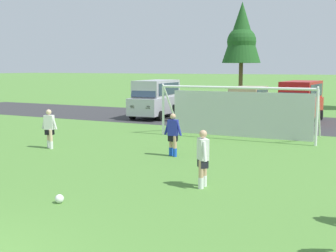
{
  "coord_description": "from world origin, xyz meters",
  "views": [
    {
      "loc": [
        6.51,
        -3.92,
        3.35
      ],
      "look_at": [
        -0.43,
        10.44,
        1.12
      ],
      "focal_mm": 44.68,
      "sensor_mm": 36.0,
      "label": 1
    }
  ],
  "objects_px": {
    "soccer_ball": "(59,199)",
    "parked_car_slot_far_left": "(156,98)",
    "player_defender_far": "(49,129)",
    "parked_car_slot_left": "(199,106)",
    "parked_car_slot_center_left": "(248,103)",
    "parked_car_slot_center": "(301,100)",
    "soccer_goal": "(239,111)",
    "player_trailing_back": "(203,159)",
    "player_winger_left": "(173,135)"
  },
  "relations": [
    {
      "from": "parked_car_slot_left",
      "to": "parked_car_slot_center",
      "type": "relative_size",
      "value": 0.86
    },
    {
      "from": "soccer_goal",
      "to": "parked_car_slot_center_left",
      "type": "xyz_separation_m",
      "value": [
        -1.31,
        6.56,
        -0.18
      ]
    },
    {
      "from": "player_trailing_back",
      "to": "parked_car_slot_far_left",
      "type": "distance_m",
      "value": 16.84
    },
    {
      "from": "player_defender_far",
      "to": "parked_car_slot_center",
      "type": "xyz_separation_m",
      "value": [
        8.06,
        13.79,
        0.52
      ]
    },
    {
      "from": "soccer_ball",
      "to": "soccer_goal",
      "type": "xyz_separation_m",
      "value": [
        1.17,
        11.64,
        1.18
      ]
    },
    {
      "from": "player_defender_far",
      "to": "parked_car_slot_left",
      "type": "relative_size",
      "value": 0.39
    },
    {
      "from": "soccer_goal",
      "to": "parked_car_slot_center_left",
      "type": "relative_size",
      "value": 1.6
    },
    {
      "from": "player_defender_far",
      "to": "parked_car_slot_center_left",
      "type": "xyz_separation_m",
      "value": [
        4.99,
        12.74,
        0.29
      ]
    },
    {
      "from": "soccer_ball",
      "to": "parked_car_slot_left",
      "type": "distance_m",
      "value": 17.91
    },
    {
      "from": "soccer_ball",
      "to": "player_defender_far",
      "type": "height_order",
      "value": "player_defender_far"
    },
    {
      "from": "soccer_goal",
      "to": "parked_car_slot_center",
      "type": "bearing_deg",
      "value": 76.93
    },
    {
      "from": "player_defender_far",
      "to": "player_trailing_back",
      "type": "xyz_separation_m",
      "value": [
        7.85,
        -2.63,
        0.0
      ]
    },
    {
      "from": "soccer_ball",
      "to": "parked_car_slot_center",
      "type": "distance_m",
      "value": 19.52
    },
    {
      "from": "soccer_goal",
      "to": "parked_car_slot_left",
      "type": "bearing_deg",
      "value": 126.44
    },
    {
      "from": "player_defender_far",
      "to": "parked_car_slot_left",
      "type": "distance_m",
      "value": 12.28
    },
    {
      "from": "player_winger_left",
      "to": "parked_car_slot_left",
      "type": "xyz_separation_m",
      "value": [
        -3.4,
        11.29,
        0.05
      ]
    },
    {
      "from": "player_winger_left",
      "to": "parked_car_slot_far_left",
      "type": "height_order",
      "value": "parked_car_slot_far_left"
    },
    {
      "from": "player_trailing_back",
      "to": "parked_car_slot_left",
      "type": "height_order",
      "value": "parked_car_slot_left"
    },
    {
      "from": "player_defender_far",
      "to": "soccer_ball",
      "type": "bearing_deg",
      "value": -46.83
    },
    {
      "from": "parked_car_slot_far_left",
      "to": "player_defender_far",
      "type": "bearing_deg",
      "value": -84.88
    },
    {
      "from": "soccer_ball",
      "to": "parked_car_slot_left",
      "type": "xyz_separation_m",
      "value": [
        -3.23,
        17.6,
        0.77
      ]
    },
    {
      "from": "parked_car_slot_far_left",
      "to": "player_winger_left",
      "type": "bearing_deg",
      "value": -59.62
    },
    {
      "from": "player_trailing_back",
      "to": "parked_car_slot_center_left",
      "type": "xyz_separation_m",
      "value": [
        -2.86,
        15.37,
        0.29
      ]
    },
    {
      "from": "parked_car_slot_center_left",
      "to": "player_defender_far",
      "type": "bearing_deg",
      "value": -111.39
    },
    {
      "from": "player_winger_left",
      "to": "player_trailing_back",
      "type": "bearing_deg",
      "value": -53.62
    },
    {
      "from": "player_defender_far",
      "to": "parked_car_slot_left",
      "type": "height_order",
      "value": "parked_car_slot_left"
    },
    {
      "from": "parked_car_slot_far_left",
      "to": "parked_car_slot_left",
      "type": "xyz_separation_m",
      "value": [
        2.94,
        0.47,
        -0.47
      ]
    },
    {
      "from": "parked_car_slot_far_left",
      "to": "parked_car_slot_left",
      "type": "height_order",
      "value": "parked_car_slot_far_left"
    },
    {
      "from": "soccer_goal",
      "to": "parked_car_slot_left",
      "type": "relative_size",
      "value": 1.75
    },
    {
      "from": "parked_car_slot_left",
      "to": "parked_car_slot_center_left",
      "type": "height_order",
      "value": "parked_car_slot_center_left"
    },
    {
      "from": "soccer_goal",
      "to": "player_defender_far",
      "type": "bearing_deg",
      "value": -135.55
    },
    {
      "from": "player_defender_far",
      "to": "parked_car_slot_far_left",
      "type": "xyz_separation_m",
      "value": [
        -1.04,
        11.66,
        0.52
      ]
    },
    {
      "from": "player_defender_far",
      "to": "parked_car_slot_center",
      "type": "relative_size",
      "value": 0.33
    },
    {
      "from": "player_trailing_back",
      "to": "parked_car_slot_left",
      "type": "relative_size",
      "value": 0.39
    },
    {
      "from": "parked_car_slot_center",
      "to": "player_winger_left",
      "type": "bearing_deg",
      "value": -102.04
    },
    {
      "from": "parked_car_slot_center_left",
      "to": "soccer_goal",
      "type": "bearing_deg",
      "value": -78.75
    },
    {
      "from": "player_defender_far",
      "to": "player_trailing_back",
      "type": "height_order",
      "value": "same"
    },
    {
      "from": "soccer_ball",
      "to": "parked_car_slot_far_left",
      "type": "height_order",
      "value": "parked_car_slot_far_left"
    },
    {
      "from": "soccer_goal",
      "to": "parked_car_slot_far_left",
      "type": "xyz_separation_m",
      "value": [
        -7.34,
        5.48,
        0.05
      ]
    },
    {
      "from": "soccer_goal",
      "to": "parked_car_slot_left",
      "type": "height_order",
      "value": "soccer_goal"
    },
    {
      "from": "soccer_ball",
      "to": "parked_car_slot_far_left",
      "type": "relative_size",
      "value": 0.04
    },
    {
      "from": "player_winger_left",
      "to": "parked_car_slot_left",
      "type": "relative_size",
      "value": 0.39
    },
    {
      "from": "player_winger_left",
      "to": "parked_car_slot_center_left",
      "type": "xyz_separation_m",
      "value": [
        -0.31,
        11.9,
        0.29
      ]
    },
    {
      "from": "player_winger_left",
      "to": "parked_car_slot_center_left",
      "type": "bearing_deg",
      "value": 91.49
    },
    {
      "from": "parked_car_slot_far_left",
      "to": "parked_car_slot_center",
      "type": "bearing_deg",
      "value": 13.19
    },
    {
      "from": "soccer_ball",
      "to": "player_trailing_back",
      "type": "bearing_deg",
      "value": 46.24
    },
    {
      "from": "player_defender_far",
      "to": "player_trailing_back",
      "type": "bearing_deg",
      "value": -18.49
    },
    {
      "from": "soccer_goal",
      "to": "player_winger_left",
      "type": "distance_m",
      "value": 5.45
    },
    {
      "from": "parked_car_slot_left",
      "to": "parked_car_slot_center",
      "type": "height_order",
      "value": "parked_car_slot_center"
    },
    {
      "from": "soccer_goal",
      "to": "player_defender_far",
      "type": "height_order",
      "value": "soccer_goal"
    }
  ]
}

